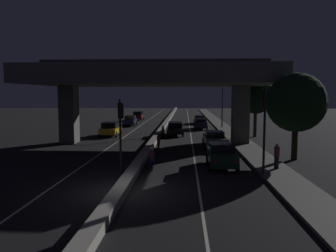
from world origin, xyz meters
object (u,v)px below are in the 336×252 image
car_dark_green_lead (222,155)px  pedestrian_on_sidewalk (277,156)px  traffic_light_right_of_median (264,116)px  car_dark_blue_second_oncoming (130,121)px  car_dark_red_third_oncoming (138,116)px  car_taxi_yellow_fifth (200,119)px  street_lamp (221,94)px  car_black_third (175,128)px  motorcycle_red_filtering_mid (159,142)px  motorcycle_black_filtering_far (163,132)px  traffic_light_left_of_median (121,123)px  car_taxi_yellow_lead_oncoming (111,129)px  motorcycle_blue_filtering_near (152,159)px  car_grey_second (214,139)px  car_dark_blue_fourth (201,123)px

car_dark_green_lead → pedestrian_on_sidewalk: pedestrian_on_sidewalk is taller
traffic_light_right_of_median → car_dark_blue_second_oncoming: (-13.01, 30.87, -2.76)m
traffic_light_right_of_median → car_dark_red_third_oncoming: (-13.34, 42.04, -2.71)m
traffic_light_right_of_median → car_taxi_yellow_fifth: (-2.10, 35.24, -2.85)m
street_lamp → car_taxi_yellow_fifth: size_ratio=1.93×
car_black_third → car_dark_blue_second_oncoming: 13.59m
car_black_third → motorcycle_red_filtering_mid: bearing=171.4°
traffic_light_right_of_median → motorcycle_black_filtering_far: traffic_light_right_of_median is taller
traffic_light_left_of_median → motorcycle_red_filtering_mid: traffic_light_left_of_median is taller
car_black_third → car_taxi_yellow_lead_oncoming: bearing=96.1°
pedestrian_on_sidewalk → traffic_light_right_of_median: bearing=-129.7°
street_lamp → car_taxi_yellow_lead_oncoming: (-13.65, -9.15, -4.05)m
traffic_light_left_of_median → pedestrian_on_sidewalk: size_ratio=2.86×
motorcycle_blue_filtering_near → motorcycle_black_filtering_far: (-0.32, 15.39, -0.01)m
motorcycle_red_filtering_mid → car_dark_blue_second_oncoming: bearing=14.3°
car_dark_green_lead → car_dark_red_third_oncoming: bearing=16.5°
motorcycle_blue_filtering_near → motorcycle_red_filtering_mid: motorcycle_blue_filtering_near is taller
traffic_light_left_of_median → car_black_third: (2.66, 19.39, -2.27)m
traffic_light_left_of_median → car_taxi_yellow_fifth: 35.87m
car_taxi_yellow_fifth → car_dark_blue_second_oncoming: bearing=113.4°
motorcycle_blue_filtering_near → motorcycle_red_filtering_mid: 7.66m
car_black_third → motorcycle_black_filtering_far: bearing=148.6°
car_black_third → pedestrian_on_sidewalk: size_ratio=2.90×
traffic_light_right_of_median → pedestrian_on_sidewalk: traffic_light_right_of_median is taller
car_grey_second → motorcycle_red_filtering_mid: bearing=103.6°
car_dark_green_lead → car_dark_blue_fourth: car_dark_green_lead is taller
car_dark_blue_second_oncoming → car_dark_red_third_oncoming: size_ratio=1.09×
motorcycle_blue_filtering_near → car_dark_blue_second_oncoming: bearing=7.7°
car_dark_red_third_oncoming → motorcycle_red_filtering_mid: size_ratio=2.32×
motorcycle_blue_filtering_near → pedestrian_on_sidewalk: 7.87m
traffic_light_right_of_median → motorcycle_blue_filtering_near: 7.51m
traffic_light_left_of_median → car_taxi_yellow_fifth: (6.28, 35.23, -2.38)m
car_dark_blue_fourth → car_taxi_yellow_lead_oncoming: (-10.85, -8.25, 0.07)m
traffic_light_right_of_median → car_taxi_yellow_fifth: size_ratio=1.21×
car_taxi_yellow_fifth → traffic_light_left_of_median: bearing=171.4°
car_dark_green_lead → car_taxi_yellow_lead_oncoming: 19.48m
motorcycle_blue_filtering_near → car_black_third: bearing=-7.7°
car_dark_blue_second_oncoming → traffic_light_left_of_median: bearing=6.8°
traffic_light_right_of_median → car_dark_red_third_oncoming: bearing=107.6°
traffic_light_left_of_median → car_dark_red_third_oncoming: 42.38m
street_lamp → car_taxi_yellow_lead_oncoming: size_ratio=2.12×
car_dark_blue_second_oncoming → car_dark_red_third_oncoming: bearing=180.0°
car_taxi_yellow_lead_oncoming → traffic_light_left_of_median: bearing=14.8°
car_taxi_yellow_lead_oncoming → pedestrian_on_sidewalk: size_ratio=2.49×
traffic_light_left_of_median → car_dark_blue_second_oncoming: 31.29m
motorcycle_black_filtering_far → car_grey_second: bearing=-138.8°
car_dark_green_lead → motorcycle_red_filtering_mid: car_dark_green_lead is taller
car_grey_second → car_black_third: bearing=23.1°
car_dark_blue_fourth → motorcycle_red_filtering_mid: car_dark_blue_fourth is taller
traffic_light_right_of_median → car_dark_green_lead: 4.19m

